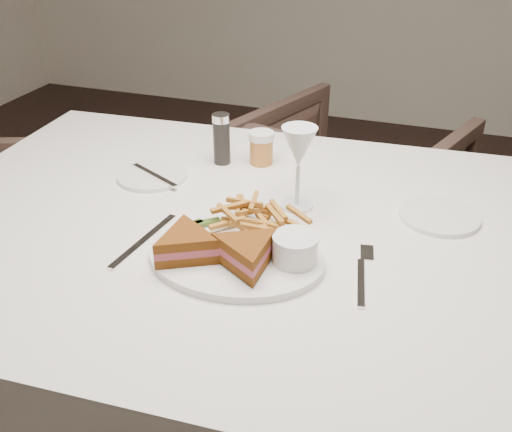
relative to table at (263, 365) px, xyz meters
The scene contains 4 objects.
ground 0.43m from the table, 128.89° to the left, with size 5.00×5.00×0.00m, color black.
table is the anchor object (origin of this frame).
chair_far 0.94m from the table, 89.64° to the left, with size 0.69×0.65×0.71m, color #4B362E.
table_setting 0.41m from the table, 106.03° to the right, with size 0.80×0.60×0.18m.
Camera 1 is at (0.43, -1.08, 1.33)m, focal length 40.00 mm.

